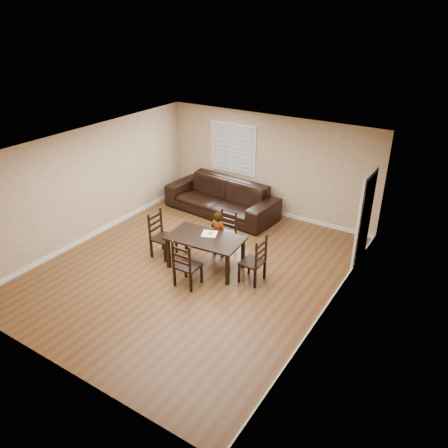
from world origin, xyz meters
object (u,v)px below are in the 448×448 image
Objects in this scene: chair_near at (227,231)px; sofa at (221,198)px; chair_far at (184,267)px; child at (218,234)px; donut at (210,233)px; dining_table at (205,241)px; chair_left at (159,235)px; chair_right at (258,263)px.

chair_near is 1.92m from sofa.
child is at bearing -86.23° from chair_far.
donut is at bearing 99.93° from child.
chair_far is 10.25× the size of donut.
chair_near is at bearing 89.49° from dining_table.
sofa reaches higher than dining_table.
donut is (1.23, 0.28, 0.29)m from chair_left.
donut is (-0.06, 1.03, 0.30)m from chair_far.
chair_near is (-0.08, 1.01, -0.23)m from dining_table.
child is (1.18, 0.67, 0.07)m from chair_left.
dining_table is 2.84m from sofa.
chair_right is (1.30, -0.92, 0.04)m from chair_near.
dining_table is at bearing -87.06° from chair_left.
child is (-1.27, 0.49, 0.08)m from chair_right.
chair_far is 1.08m from donut.
dining_table is 1.55× the size of chair_left.
chair_left is 1.29m from donut.
sofa is at bearing 117.64° from donut.
donut is (0.00, 0.18, 0.11)m from dining_table.
chair_right is 0.94× the size of child.
dining_table is 1.24m from chair_right.
chair_near is at bearing -48.07° from sofa.
donut is at bearing 83.66° from dining_table.
sofa is (-1.19, 1.97, -0.09)m from child.
child is (0.03, -0.43, 0.12)m from chair_near.
chair_right reaches higher than sofa.
child is at bearing -54.04° from sofa.
chair_far is 1.00× the size of chair_right.
chair_far is 0.94× the size of child.
child is at bearing 90.00° from dining_table.
sofa is (-0.01, 2.64, -0.03)m from chair_left.
chair_left reaches higher than dining_table.
sofa reaches higher than donut.
chair_near is at bearing -86.43° from chair_far.
child reaches higher than sofa.
sofa is at bearing 126.76° from chair_near.
dining_table is at bearing -84.98° from chair_right.
donut is (0.08, -0.83, 0.34)m from chair_near.
chair_right is (1.16, 0.94, 0.00)m from chair_far.
child is 2.30m from sofa.
donut reaches higher than dining_table.
child reaches higher than chair_right.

